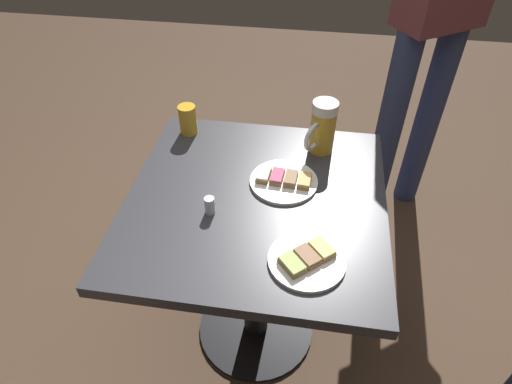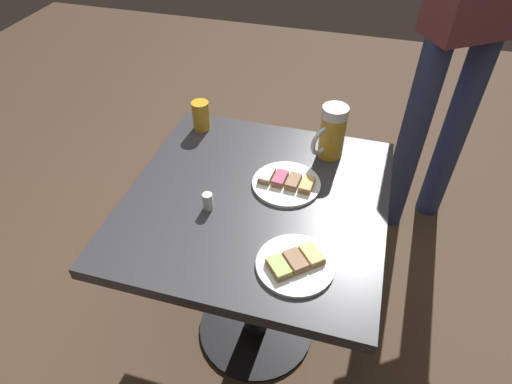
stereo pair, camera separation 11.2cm
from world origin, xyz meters
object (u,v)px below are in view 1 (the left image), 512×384
beer_glass_small (188,120)px  plate_far (307,259)px  patron_standing (439,13)px  plate_near (284,180)px  beer_mug (322,128)px  salt_shaker (210,205)px

beer_glass_small → plate_far: bearing=-139.1°
beer_glass_small → patron_standing: patron_standing is taller
plate_near → plate_far: (-0.29, -0.09, -0.00)m
beer_mug → beer_glass_small: 0.45m
patron_standing → beer_mug: bearing=21.3°
plate_near → beer_mug: size_ratio=1.16×
salt_shaker → plate_near: bearing=-50.4°
patron_standing → plate_near: bearing=22.6°
plate_near → beer_glass_small: beer_glass_small is taller
plate_far → patron_standing: bearing=-21.2°
plate_far → salt_shaker: salt_shaker is taller
salt_shaker → patron_standing: 1.15m
beer_glass_small → salt_shaker: bearing=-156.5°
plate_near → beer_mug: (0.18, -0.10, 0.08)m
salt_shaker → patron_standing: size_ratio=0.03×
beer_glass_small → salt_shaker: size_ratio=1.95×
beer_glass_small → beer_mug: bearing=-94.5°
salt_shaker → beer_glass_small: bearing=23.5°
plate_near → plate_far: 0.30m
beer_glass_small → salt_shaker: 0.40m
beer_mug → beer_glass_small: size_ratio=1.72×
beer_glass_small → salt_shaker: (-0.37, -0.16, -0.02)m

